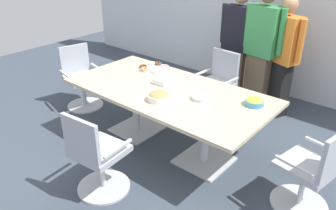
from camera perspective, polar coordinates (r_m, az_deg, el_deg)
The scene contains 15 objects.
ground_plane at distance 4.23m, azimuth -0.00°, elevation -6.73°, with size 10.00×10.00×0.01m, color #3D4754.
back_wall at distance 5.65m, azimuth 16.63°, elevation 16.28°, with size 8.00×0.10×2.80m, color silver.
conference_table at distance 3.91m, azimuth -0.00°, elevation 0.98°, with size 2.40×1.20×0.75m.
office_chair_0 at distance 3.36m, azimuth 23.23°, elevation -10.72°, with size 0.63×0.63×0.91m.
office_chair_1 at distance 4.83m, azimuth 8.37°, elevation 3.03°, with size 0.59×0.59×0.91m.
office_chair_2 at distance 5.17m, azimuth -14.58°, elevation 4.07°, with size 0.65×0.65×0.91m.
office_chair_3 at distance 3.36m, azimuth -12.07°, elevation -8.83°, with size 0.59×0.59×0.91m.
person_standing_0 at distance 5.17m, azimuth 11.76°, elevation 10.02°, with size 0.61×0.23×1.70m.
person_standing_1 at distance 4.85m, azimuth 15.64°, elevation 9.12°, with size 0.62×0.28×1.79m.
person_standing_2 at distance 4.86m, azimuth 18.81°, elevation 7.81°, with size 0.60×0.36×1.66m.
snack_bowl_cookies at distance 3.59m, azimuth -1.57°, elevation 1.51°, with size 0.25×0.25×0.10m.
snack_bowl_chips_yellow at distance 3.60m, azimuth 14.51°, elevation 0.57°, with size 0.20×0.20×0.08m.
donut_platter at distance 4.48m, azimuth -2.39°, elevation 6.40°, with size 0.39×0.39×0.04m.
plate_stack at distance 3.64m, azimuth 5.65°, elevation 1.29°, with size 0.20×0.20×0.04m.
napkin_pile at distance 4.01m, azimuth -0.83°, elevation 4.14°, with size 0.19×0.19×0.07m, color white.
Camera 1 is at (2.28, -2.69, 2.33)m, focal length 35.76 mm.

